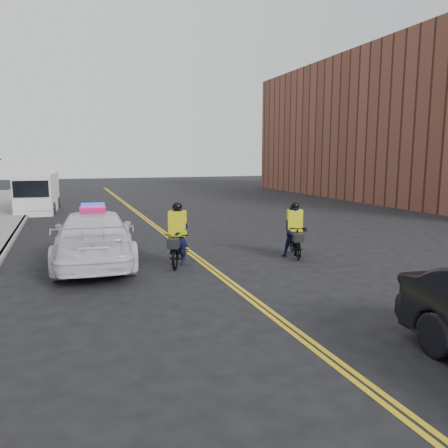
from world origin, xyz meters
name	(u,v)px	position (x,y,z in m)	size (l,w,h in m)	color
ground	(236,287)	(0.00, 0.00, 0.00)	(120.00, 120.00, 0.00)	black
center_line_left	(165,235)	(-0.08, 8.00, 0.01)	(0.10, 60.00, 0.01)	gold
center_line_right	(168,235)	(0.08, 8.00, 0.01)	(0.10, 60.00, 0.01)	gold
curb	(10,243)	(-6.00, 8.00, 0.07)	(0.20, 60.00, 0.15)	gray
building_across	(412,128)	(22.00, 18.00, 5.50)	(12.00, 30.00, 11.00)	brown
police_cruiser	(94,237)	(-3.18, 3.78, 0.84)	(2.70, 5.85, 1.82)	white
cargo_van	(38,193)	(-5.51, 18.36, 1.13)	(2.40, 5.62, 2.30)	white
cyclist_near	(178,243)	(-0.80, 2.79, 0.68)	(1.45, 2.09, 1.94)	black
cyclist_far	(294,235)	(3.07, 2.55, 0.72)	(1.06, 1.88, 1.84)	black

